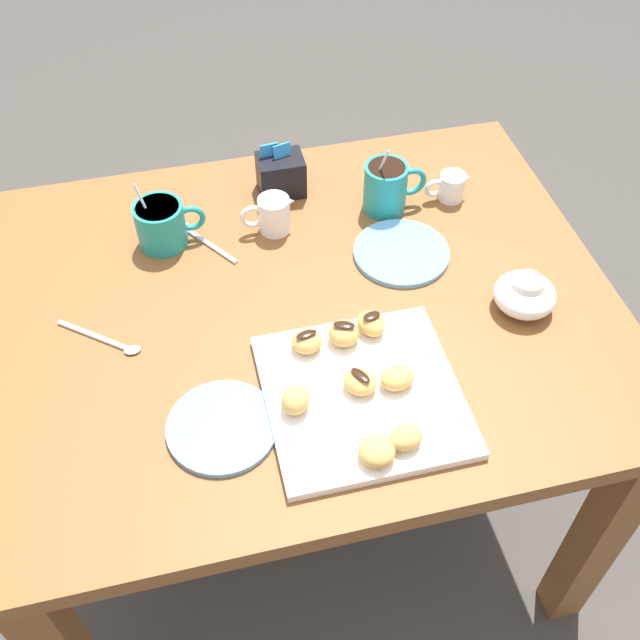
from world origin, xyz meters
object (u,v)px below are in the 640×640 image
Objects in this scene: coffee_mug_teal_right at (387,186)px; ice_cream_bowl at (525,293)px; dining_table at (301,344)px; beignet_5 at (360,382)px; beignet_6 at (406,437)px; beignet_3 at (295,400)px; beignet_7 at (397,378)px; pastry_plate_square at (362,395)px; chocolate_sauce_pitcher at (451,185)px; beignet_1 at (307,342)px; saucer_sky_right at (222,427)px; beignet_4 at (344,333)px; sugar_caddy at (281,175)px; beignet_2 at (371,323)px; saucer_sky_left at (401,253)px; cream_pitcher_white at (273,213)px; beignet_0 at (377,451)px; coffee_mug_teal_left at (162,223)px.

coffee_mug_teal_right reaches higher than ice_cream_bowl.
beignet_5 reaches higher than dining_table.
dining_table is 0.37m from beignet_6.
beignet_3 is 0.90× the size of beignet_7.
coffee_mug_teal_right reaches higher than pastry_plate_square.
chocolate_sauce_pitcher reaches higher than dining_table.
beignet_6 is at bearing -116.40° from chocolate_sauce_pitcher.
saucer_sky_right is at bearing -144.34° from beignet_1.
chocolate_sauce_pitcher is 0.45m from beignet_4.
pastry_plate_square is 0.53m from sugar_caddy.
beignet_6 is at bearing -92.94° from beignet_2.
saucer_sky_left is (0.16, 0.30, -0.00)m from pastry_plate_square.
cream_pitcher_white is at bearing 105.07° from beignet_7.
beignet_2 is (0.05, 0.12, 0.02)m from pastry_plate_square.
saucer_sky_right is (-0.17, -0.23, 0.12)m from dining_table.
cream_pitcher_white is 0.42m from beignet_5.
sugar_caddy is at bearing 71.34° from cream_pitcher_white.
beignet_2 is at bearing -80.77° from sugar_caddy.
beignet_6 is (0.09, -0.33, 0.15)m from dining_table.
beignet_3 reaches higher than beignet_0.
beignet_4 is (0.22, 0.11, 0.03)m from saucer_sky_right.
ice_cream_bowl is at bearing 19.64° from beignet_5.
coffee_mug_teal_right is at bearing 0.00° from coffee_mug_teal_left.
dining_table is at bearing 104.68° from beignet_6.
chocolate_sauce_pitcher is 0.52m from beignet_5.
beignet_3 is 0.97× the size of beignet_4.
beignet_0 is at bearing -89.30° from sugar_caddy.
pastry_plate_square is at bearing -124.87° from chocolate_sauce_pitcher.
sugar_caddy reaches higher than dining_table.
beignet_7 is at bearing -155.45° from ice_cream_bowl.
beignet_3 is (-0.11, -0.00, 0.03)m from pastry_plate_square.
beignet_3 is at bearing -173.15° from beignet_5.
beignet_3 is (-0.27, -0.44, -0.02)m from coffee_mug_teal_right.
beignet_7 is at bearing 60.29° from beignet_0.
beignet_3 is at bearing 145.30° from beignet_6.
saucer_sky_right is at bearing -126.54° from dining_table.
beignet_2 reaches higher than saucer_sky_right.
beignet_0 is 0.05m from beignet_6.
pastry_plate_square is 3.25× the size of chocolate_sauce_pitcher.
saucer_sky_right is 0.24m from beignet_0.
coffee_mug_teal_left is 0.77× the size of saucer_sky_right.
beignet_4 is at bearing 87.50° from beignet_0.
chocolate_sauce_pitcher is (0.30, 0.43, 0.02)m from pastry_plate_square.
beignet_7 is at bearing -74.93° from cream_pitcher_white.
pastry_plate_square is at bearing -117.95° from saucer_sky_left.
chocolate_sauce_pitcher is at bearing 93.68° from ice_cream_bowl.
coffee_mug_teal_right is (0.43, 0.00, 0.01)m from coffee_mug_teal_left.
beignet_2 is (-0.11, -0.18, 0.03)m from saucer_sky_left.
coffee_mug_teal_right is 0.35m from ice_cream_bowl.
pastry_plate_square is 6.02× the size of beignet_1.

